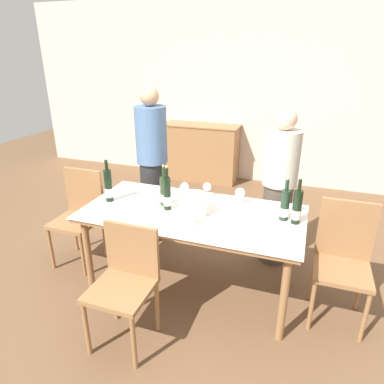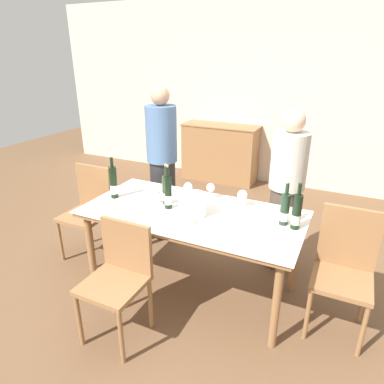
{
  "view_description": "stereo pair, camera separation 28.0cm",
  "coord_description": "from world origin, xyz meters",
  "px_view_note": "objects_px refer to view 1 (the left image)",
  "views": [
    {
      "loc": [
        0.86,
        -2.44,
        2.02
      ],
      "look_at": [
        0.0,
        0.0,
        0.95
      ],
      "focal_mm": 32.0,
      "sensor_mm": 36.0,
      "label": 1
    },
    {
      "loc": [
        1.12,
        -2.34,
        2.02
      ],
      "look_at": [
        0.0,
        0.0,
        0.95
      ],
      "focal_mm": 32.0,
      "sensor_mm": 36.0,
      "label": 2
    }
  ],
  "objects_px": {
    "wine_bottle_0": "(297,208)",
    "wine_glass_0": "(187,215)",
    "chair_left_end": "(80,211)",
    "ice_bucket": "(193,204)",
    "wine_glass_2": "(184,188)",
    "chair_right_end": "(343,255)",
    "sideboard_cabinet": "(201,152)",
    "wine_glass_1": "(207,187)",
    "wine_bottle_1": "(285,206)",
    "wine_bottle_2": "(108,186)",
    "wine_bottle_4": "(164,192)",
    "chair_near_front": "(126,277)",
    "person_guest_left": "(279,190)",
    "dining_table": "(192,219)",
    "wine_glass_4": "(240,193)",
    "person_host": "(153,167)",
    "wine_glass_3": "(154,195)",
    "wine_bottle_3": "(167,194)"
  },
  "relations": [
    {
      "from": "wine_bottle_0",
      "to": "chair_near_front",
      "type": "bearing_deg",
      "value": -144.69
    },
    {
      "from": "wine_glass_3",
      "to": "wine_glass_4",
      "type": "relative_size",
      "value": 0.89
    },
    {
      "from": "wine_bottle_0",
      "to": "wine_glass_0",
      "type": "distance_m",
      "value": 0.85
    },
    {
      "from": "wine_bottle_3",
      "to": "wine_glass_4",
      "type": "height_order",
      "value": "wine_bottle_3"
    },
    {
      "from": "person_host",
      "to": "dining_table",
      "type": "bearing_deg",
      "value": -46.0
    },
    {
      "from": "ice_bucket",
      "to": "chair_right_end",
      "type": "height_order",
      "value": "chair_right_end"
    },
    {
      "from": "dining_table",
      "to": "wine_glass_4",
      "type": "bearing_deg",
      "value": 39.91
    },
    {
      "from": "person_host",
      "to": "chair_near_front",
      "type": "bearing_deg",
      "value": -72.25
    },
    {
      "from": "sideboard_cabinet",
      "to": "wine_glass_3",
      "type": "bearing_deg",
      "value": -80.45
    },
    {
      "from": "wine_bottle_2",
      "to": "person_host",
      "type": "height_order",
      "value": "person_host"
    },
    {
      "from": "wine_bottle_4",
      "to": "chair_near_front",
      "type": "relative_size",
      "value": 0.41
    },
    {
      "from": "sideboard_cabinet",
      "to": "wine_glass_2",
      "type": "distance_m",
      "value": 2.65
    },
    {
      "from": "sideboard_cabinet",
      "to": "wine_bottle_0",
      "type": "bearing_deg",
      "value": -58.45
    },
    {
      "from": "chair_near_front",
      "to": "wine_bottle_4",
      "type": "bearing_deg",
      "value": 91.28
    },
    {
      "from": "ice_bucket",
      "to": "wine_bottle_2",
      "type": "relative_size",
      "value": 0.62
    },
    {
      "from": "wine_bottle_3",
      "to": "person_host",
      "type": "height_order",
      "value": "person_host"
    },
    {
      "from": "wine_bottle_1",
      "to": "chair_right_end",
      "type": "relative_size",
      "value": 0.37
    },
    {
      "from": "person_guest_left",
      "to": "wine_glass_1",
      "type": "bearing_deg",
      "value": -146.95
    },
    {
      "from": "wine_bottle_0",
      "to": "chair_right_end",
      "type": "bearing_deg",
      "value": 1.3
    },
    {
      "from": "wine_bottle_2",
      "to": "chair_left_end",
      "type": "xyz_separation_m",
      "value": [
        -0.44,
        0.12,
        -0.36
      ]
    },
    {
      "from": "wine_bottle_0",
      "to": "chair_left_end",
      "type": "height_order",
      "value": "wine_bottle_0"
    },
    {
      "from": "wine_bottle_4",
      "to": "wine_glass_2",
      "type": "distance_m",
      "value": 0.22
    },
    {
      "from": "wine_glass_2",
      "to": "chair_right_end",
      "type": "bearing_deg",
      "value": -6.37
    },
    {
      "from": "sideboard_cabinet",
      "to": "person_host",
      "type": "bearing_deg",
      "value": -86.92
    },
    {
      "from": "chair_right_end",
      "to": "wine_bottle_1",
      "type": "bearing_deg",
      "value": 177.44
    },
    {
      "from": "wine_bottle_3",
      "to": "chair_near_front",
      "type": "height_order",
      "value": "wine_bottle_3"
    },
    {
      "from": "wine_glass_0",
      "to": "wine_glass_4",
      "type": "relative_size",
      "value": 1.05
    },
    {
      "from": "sideboard_cabinet",
      "to": "wine_glass_1",
      "type": "height_order",
      "value": "sideboard_cabinet"
    },
    {
      "from": "wine_glass_2",
      "to": "chair_left_end",
      "type": "height_order",
      "value": "chair_left_end"
    },
    {
      "from": "wine_bottle_1",
      "to": "wine_glass_3",
      "type": "xyz_separation_m",
      "value": [
        -1.1,
        -0.09,
        -0.03
      ]
    },
    {
      "from": "sideboard_cabinet",
      "to": "wine_glass_1",
      "type": "distance_m",
      "value": 2.63
    },
    {
      "from": "chair_left_end",
      "to": "wine_glass_4",
      "type": "bearing_deg",
      "value": 7.29
    },
    {
      "from": "wine_bottle_1",
      "to": "wine_bottle_3",
      "type": "distance_m",
      "value": 0.96
    },
    {
      "from": "wine_bottle_3",
      "to": "chair_right_end",
      "type": "bearing_deg",
      "value": 4.4
    },
    {
      "from": "wine_bottle_1",
      "to": "chair_left_end",
      "type": "bearing_deg",
      "value": -179.3
    },
    {
      "from": "sideboard_cabinet",
      "to": "wine_glass_4",
      "type": "bearing_deg",
      "value": -64.87
    },
    {
      "from": "chair_right_end",
      "to": "person_guest_left",
      "type": "height_order",
      "value": "person_guest_left"
    },
    {
      "from": "wine_glass_2",
      "to": "wine_glass_3",
      "type": "distance_m",
      "value": 0.3
    },
    {
      "from": "wine_glass_2",
      "to": "wine_glass_3",
      "type": "xyz_separation_m",
      "value": [
        -0.2,
        -0.22,
        -0.02
      ]
    },
    {
      "from": "wine_bottle_4",
      "to": "chair_left_end",
      "type": "relative_size",
      "value": 0.39
    },
    {
      "from": "wine_bottle_1",
      "to": "wine_glass_0",
      "type": "height_order",
      "value": "wine_bottle_1"
    },
    {
      "from": "sideboard_cabinet",
      "to": "person_guest_left",
      "type": "distance_m",
      "value": 2.55
    },
    {
      "from": "sideboard_cabinet",
      "to": "wine_bottle_4",
      "type": "height_order",
      "value": "wine_bottle_4"
    },
    {
      "from": "wine_bottle_3",
      "to": "chair_right_end",
      "type": "xyz_separation_m",
      "value": [
        1.43,
        0.11,
        -0.35
      ]
    },
    {
      "from": "ice_bucket",
      "to": "wine_glass_0",
      "type": "distance_m",
      "value": 0.23
    },
    {
      "from": "wine_bottle_1",
      "to": "wine_bottle_2",
      "type": "relative_size",
      "value": 0.93
    },
    {
      "from": "wine_bottle_0",
      "to": "wine_glass_0",
      "type": "relative_size",
      "value": 2.29
    },
    {
      "from": "wine_glass_1",
      "to": "person_host",
      "type": "relative_size",
      "value": 0.09
    },
    {
      "from": "wine_bottle_2",
      "to": "wine_glass_4",
      "type": "relative_size",
      "value": 2.53
    },
    {
      "from": "chair_left_end",
      "to": "chair_right_end",
      "type": "xyz_separation_m",
      "value": [
        2.43,
        0.0,
        0.01
      ]
    }
  ]
}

